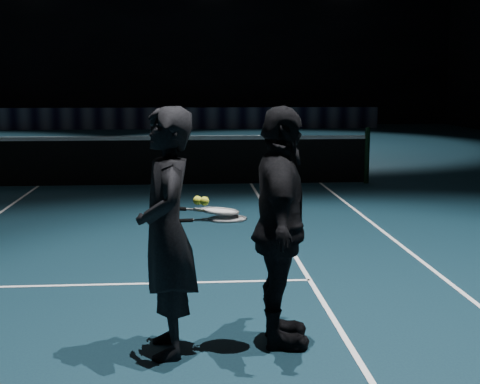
{
  "coord_description": "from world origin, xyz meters",
  "views": [
    {
      "loc": [
        2.91,
        -12.86,
        2.0
      ],
      "look_at": [
        3.27,
        -8.07,
        1.2
      ],
      "focal_mm": 50.0,
      "sensor_mm": 36.0,
      "label": 1
    }
  ],
  "objects_px": {
    "racket_lower": "(228,219)",
    "racket_upper": "(220,211)",
    "player_a": "(166,233)",
    "player_b": "(280,228)",
    "tennis_balls": "(201,199)"
  },
  "relations": [
    {
      "from": "racket_upper",
      "to": "player_a",
      "type": "bearing_deg",
      "value": -178.29
    },
    {
      "from": "player_b",
      "to": "racket_upper",
      "type": "relative_size",
      "value": 2.68
    },
    {
      "from": "racket_upper",
      "to": "tennis_balls",
      "type": "distance_m",
      "value": 0.18
    },
    {
      "from": "racket_lower",
      "to": "tennis_balls",
      "type": "height_order",
      "value": "tennis_balls"
    },
    {
      "from": "player_b",
      "to": "tennis_balls",
      "type": "distance_m",
      "value": 0.64
    },
    {
      "from": "player_a",
      "to": "player_b",
      "type": "distance_m",
      "value": 0.85
    },
    {
      "from": "player_b",
      "to": "racket_upper",
      "type": "height_order",
      "value": "player_b"
    },
    {
      "from": "racket_lower",
      "to": "player_b",
      "type": "bearing_deg",
      "value": 0.0
    },
    {
      "from": "racket_lower",
      "to": "tennis_balls",
      "type": "relative_size",
      "value": 5.67
    },
    {
      "from": "racket_lower",
      "to": "racket_upper",
      "type": "xyz_separation_m",
      "value": [
        -0.05,
        0.03,
        0.05
      ]
    },
    {
      "from": "player_a",
      "to": "racket_upper",
      "type": "relative_size",
      "value": 2.68
    },
    {
      "from": "racket_lower",
      "to": "tennis_balls",
      "type": "distance_m",
      "value": 0.25
    },
    {
      "from": "player_a",
      "to": "racket_upper",
      "type": "distance_m",
      "value": 0.43
    },
    {
      "from": "player_a",
      "to": "racket_lower",
      "type": "relative_size",
      "value": 2.68
    },
    {
      "from": "player_b",
      "to": "racket_upper",
      "type": "bearing_deg",
      "value": 96.01
    }
  ]
}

